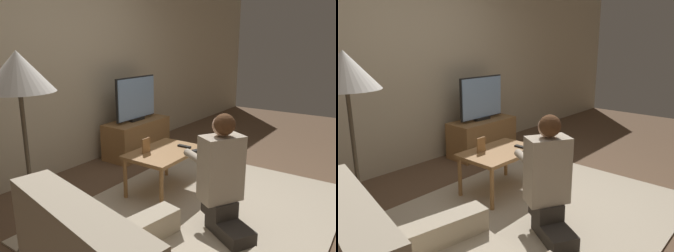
% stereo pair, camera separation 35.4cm
% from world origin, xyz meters
% --- Properties ---
extents(ground_plane, '(10.00, 10.00, 0.00)m').
position_xyz_m(ground_plane, '(0.00, 0.00, 0.00)').
color(ground_plane, brown).
extents(wall_back, '(10.00, 0.06, 2.60)m').
position_xyz_m(wall_back, '(0.00, 1.93, 1.30)').
color(wall_back, beige).
rests_on(wall_back, ground_plane).
extents(rug, '(2.69, 2.11, 0.02)m').
position_xyz_m(rug, '(0.00, 0.00, 0.01)').
color(rug, '#BCAD93').
rests_on(rug, ground_plane).
extents(tv_stand, '(0.97, 0.43, 0.49)m').
position_xyz_m(tv_stand, '(0.89, 1.57, 0.24)').
color(tv_stand, olive).
rests_on(tv_stand, ground_plane).
extents(tv, '(0.75, 0.08, 0.60)m').
position_xyz_m(tv, '(0.89, 1.57, 0.79)').
color(tv, black).
rests_on(tv, tv_stand).
extents(coffee_table, '(0.78, 0.53, 0.46)m').
position_xyz_m(coffee_table, '(0.13, 0.55, 0.40)').
color(coffee_table, olive).
rests_on(coffee_table, ground_plane).
extents(floor_lamp, '(0.47, 0.47, 1.48)m').
position_xyz_m(floor_lamp, '(-1.24, 0.74, 1.28)').
color(floor_lamp, '#4C4233').
rests_on(floor_lamp, ground_plane).
extents(person_kneeling, '(0.60, 0.78, 0.98)m').
position_xyz_m(person_kneeling, '(-0.17, -0.24, 0.49)').
color(person_kneeling, '#332D28').
rests_on(person_kneeling, rug).
extents(picture_frame, '(0.11, 0.01, 0.15)m').
position_xyz_m(picture_frame, '(-0.02, 0.67, 0.53)').
color(picture_frame, olive).
rests_on(picture_frame, coffee_table).
extents(remote, '(0.04, 0.15, 0.02)m').
position_xyz_m(remote, '(0.35, 0.45, 0.46)').
color(remote, black).
rests_on(remote, coffee_table).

